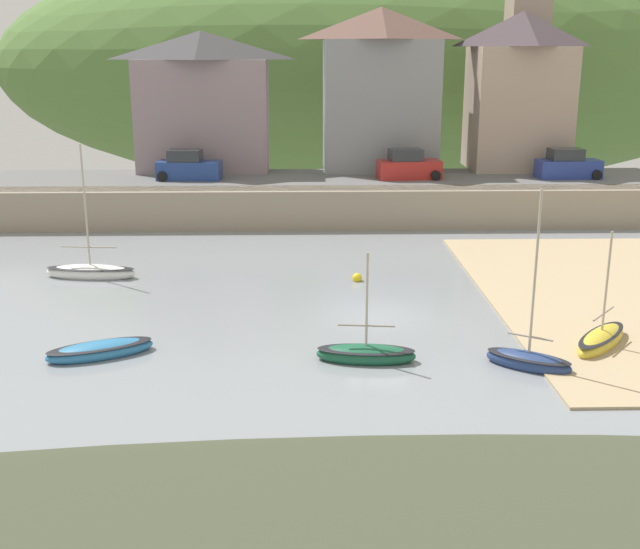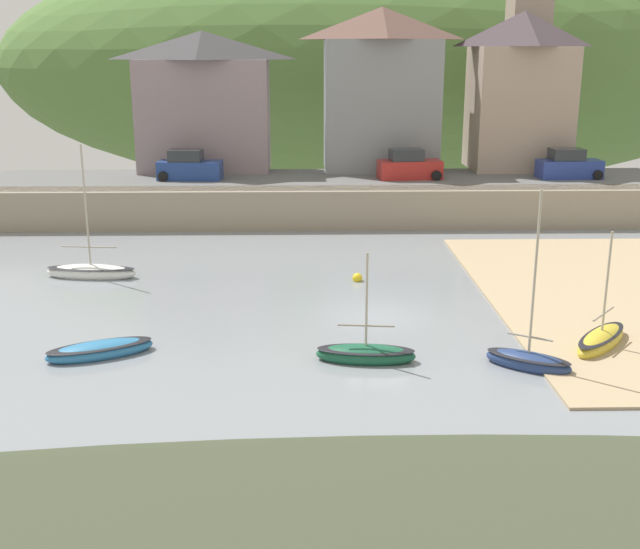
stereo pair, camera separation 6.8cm
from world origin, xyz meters
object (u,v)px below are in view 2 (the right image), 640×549
at_px(parked_car_by_wall, 409,166).
at_px(dinghy_open_wooden, 100,350).
at_px(waterfront_building_left, 204,101).
at_px(fishing_boat_green, 366,354).
at_px(parked_car_end_of_row, 569,166).
at_px(sailboat_blue_trim, 528,360).
at_px(waterfront_building_centre, 381,89).
at_px(parked_car_near_slipway, 189,167).
at_px(church_with_spire, 527,46).
at_px(sailboat_white_hull, 91,271).
at_px(waterfront_building_right, 520,90).
at_px(sailboat_far_left, 601,340).
at_px(mooring_buoy, 357,278).

bearing_deg(parked_car_by_wall, dinghy_open_wooden, -126.18).
height_order(waterfront_building_left, fishing_boat_green, waterfront_building_left).
bearing_deg(parked_car_end_of_row, fishing_boat_green, -124.32).
xyz_separation_m(sailboat_blue_trim, dinghy_open_wooden, (-15.05, 1.44, -0.07)).
xyz_separation_m(waterfront_building_centre, parked_car_near_slipway, (-12.88, -4.50, -4.77)).
height_order(church_with_spire, fishing_boat_green, church_with_spire).
height_order(church_with_spire, sailboat_blue_trim, church_with_spire).
xyz_separation_m(waterfront_building_centre, parked_car_by_wall, (1.52, -4.50, -4.77)).
height_order(sailboat_white_hull, parked_car_near_slipway, sailboat_white_hull).
height_order(church_with_spire, parked_car_end_of_row, church_with_spire).
bearing_deg(parked_car_end_of_row, sailboat_white_hull, -155.39).
height_order(waterfront_building_right, sailboat_far_left, waterfront_building_right).
bearing_deg(church_with_spire, dinghy_open_wooden, -125.59).
height_order(waterfront_building_left, parked_car_end_of_row, waterfront_building_left).
height_order(waterfront_building_right, parked_car_near_slipway, waterfront_building_right).
bearing_deg(sailboat_white_hull, waterfront_building_left, 85.63).
bearing_deg(parked_car_near_slipway, sailboat_white_hull, -97.05).
bearing_deg(waterfront_building_centre, parked_car_end_of_row, -20.44).
distance_m(waterfront_building_centre, sailboat_far_left, 30.47).
bearing_deg(waterfront_building_centre, waterfront_building_left, 180.00).
relative_size(sailboat_blue_trim, dinghy_open_wooden, 1.61).
height_order(sailboat_far_left, sailboat_blue_trim, sailboat_blue_trim).
height_order(dinghy_open_wooden, parked_car_by_wall, parked_car_by_wall).
bearing_deg(church_with_spire, waterfront_building_centre, -160.18).
xyz_separation_m(sailboat_white_hull, parked_car_near_slipway, (2.82, 14.71, 2.91)).
bearing_deg(parked_car_near_slipway, dinghy_open_wooden, -85.97).
height_order(sailboat_blue_trim, parked_car_end_of_row, sailboat_blue_trim).
height_order(church_with_spire, parked_car_by_wall, church_with_spire).
bearing_deg(sailboat_far_left, sailboat_white_hull, 105.53).
xyz_separation_m(waterfront_building_centre, sailboat_white_hull, (-15.70, -19.21, -7.68)).
bearing_deg(waterfront_building_left, mooring_buoy, -65.02).
bearing_deg(sailboat_white_hull, waterfront_building_right, 42.82).
xyz_separation_m(fishing_boat_green, parked_car_near_slipway, (-9.58, 25.56, 2.95)).
relative_size(waterfront_building_right, dinghy_open_wooden, 2.70).
height_order(sailboat_blue_trim, parked_car_by_wall, sailboat_blue_trim).
xyz_separation_m(fishing_boat_green, mooring_buoy, (0.39, 9.95, -0.11)).
bearing_deg(parked_car_by_wall, sailboat_far_left, -87.10).
height_order(sailboat_white_hull, parked_car_by_wall, sailboat_white_hull).
distance_m(sailboat_white_hull, mooring_buoy, 12.83).
relative_size(parked_car_near_slipway, parked_car_by_wall, 0.99).
bearing_deg(sailboat_blue_trim, parked_car_end_of_row, 101.81).
bearing_deg(sailboat_far_left, sailboat_blue_trim, 160.26).
xyz_separation_m(sailboat_white_hull, sailboat_far_left, (21.18, -9.76, -0.01)).
bearing_deg(dinghy_open_wooden, parked_car_by_wall, 36.53).
bearing_deg(parked_car_by_wall, parked_car_end_of_row, -6.28).
distance_m(parked_car_near_slipway, parked_car_end_of_row, 24.95).
bearing_deg(parked_car_near_slipway, mooring_buoy, -53.60).
relative_size(sailboat_blue_trim, parked_car_by_wall, 1.50).
xyz_separation_m(sailboat_far_left, fishing_boat_green, (-8.77, -1.09, -0.04)).
bearing_deg(sailboat_far_left, church_with_spire, 30.59).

